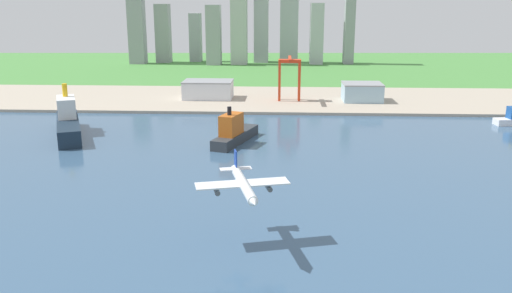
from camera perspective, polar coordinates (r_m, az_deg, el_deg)
ground_plane at (r=327.19m, az=-1.91°, el=-0.84°), size 2400.00×2400.00×0.00m
water_bay at (r=270.20m, az=-2.97°, el=-4.29°), size 840.00×360.00×0.15m
industrial_pier at (r=511.96m, az=-0.13°, el=5.11°), size 840.00×140.00×2.50m
airplane_landing at (r=199.70m, az=-1.37°, el=-4.03°), size 36.39×41.91×11.89m
container_barge at (r=351.38m, az=-2.37°, el=1.53°), size 27.91×55.55×25.64m
cargo_ship at (r=394.91m, az=-19.46°, el=2.47°), size 42.91×75.73×34.41m
port_crane_red at (r=492.38m, az=3.61°, el=8.17°), size 20.57×38.64×40.40m
warehouse_main at (r=509.54m, az=-5.12°, el=6.10°), size 46.17×32.59×16.76m
warehouse_annex at (r=503.54m, az=11.26°, el=5.75°), size 35.81×32.42×16.37m
distant_skyline at (r=835.06m, az=-1.15°, el=13.33°), size 341.59×67.93×157.42m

